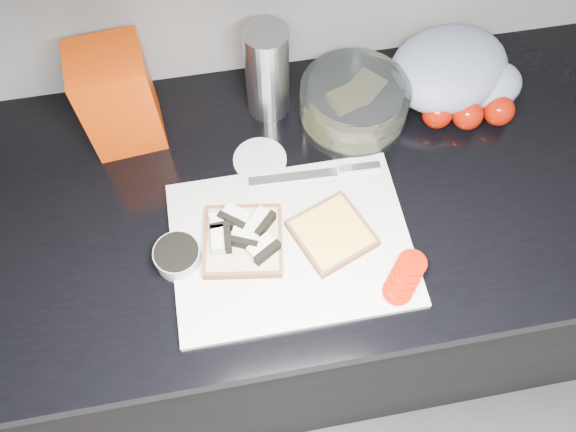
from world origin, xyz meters
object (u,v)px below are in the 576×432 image
at_px(cutting_board, 291,244).
at_px(bread_bag, 118,98).
at_px(glass_bowl, 353,104).
at_px(steel_canister, 267,73).

distance_m(cutting_board, bread_bag, 0.40).
xyz_separation_m(glass_bowl, bread_bag, (-0.42, 0.04, 0.06)).
bearing_deg(cutting_board, glass_bowl, 56.51).
relative_size(cutting_board, steel_canister, 2.10).
distance_m(cutting_board, steel_canister, 0.32).
relative_size(cutting_board, bread_bag, 2.04).
relative_size(glass_bowl, steel_canister, 1.06).
xyz_separation_m(cutting_board, glass_bowl, (0.16, 0.25, 0.04)).
xyz_separation_m(glass_bowl, steel_canister, (-0.15, 0.06, 0.05)).
distance_m(bread_bag, steel_canister, 0.27).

